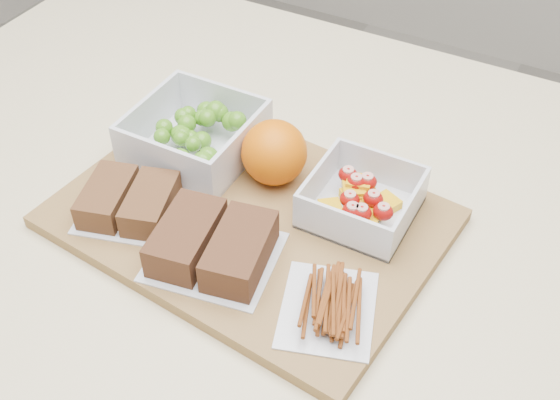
# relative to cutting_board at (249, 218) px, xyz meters

# --- Properties ---
(cutting_board) EXTENTS (0.45, 0.34, 0.02)m
(cutting_board) POSITION_rel_cutting_board_xyz_m (0.00, 0.00, 0.00)
(cutting_board) COLOR olive
(cutting_board) RESTS_ON counter
(grape_container) EXTENTS (0.14, 0.14, 0.06)m
(grape_container) POSITION_rel_cutting_board_xyz_m (-0.11, 0.07, 0.03)
(grape_container) COLOR silver
(grape_container) RESTS_ON cutting_board
(fruit_container) EXTENTS (0.12, 0.12, 0.05)m
(fruit_container) POSITION_rel_cutting_board_xyz_m (0.11, 0.06, 0.03)
(fruit_container) COLOR silver
(fruit_container) RESTS_ON cutting_board
(orange) EXTENTS (0.08, 0.08, 0.08)m
(orange) POSITION_rel_cutting_board_xyz_m (-0.00, 0.07, 0.05)
(orange) COLOR #E06405
(orange) RESTS_ON cutting_board
(sandwich_bag_left) EXTENTS (0.13, 0.13, 0.03)m
(sandwich_bag_left) POSITION_rel_cutting_board_xyz_m (-0.12, -0.06, 0.02)
(sandwich_bag_left) COLOR silver
(sandwich_bag_left) RESTS_ON cutting_board
(sandwich_bag_center) EXTENTS (0.15, 0.14, 0.04)m
(sandwich_bag_center) POSITION_rel_cutting_board_xyz_m (0.00, -0.08, 0.03)
(sandwich_bag_center) COLOR silver
(sandwich_bag_center) RESTS_ON cutting_board
(pretzel_bag) EXTENTS (0.12, 0.14, 0.03)m
(pretzel_bag) POSITION_rel_cutting_board_xyz_m (0.14, -0.08, 0.02)
(pretzel_bag) COLOR silver
(pretzel_bag) RESTS_ON cutting_board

